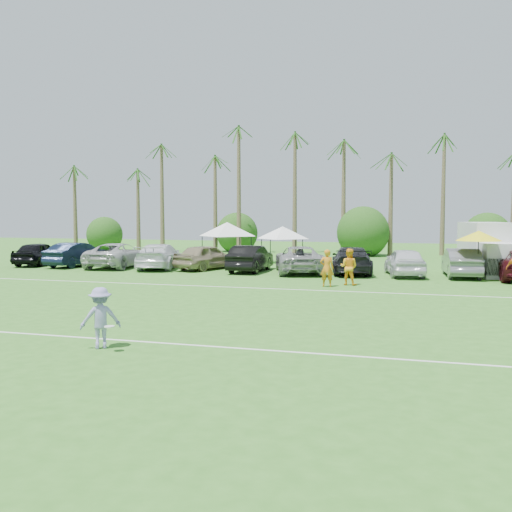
# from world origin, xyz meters

# --- Properties ---
(field_lines) EXTENTS (80.00, 12.10, 0.01)m
(field_lines) POSITION_xyz_m (0.00, 8.00, 0.01)
(field_lines) COLOR white
(field_lines) RESTS_ON ground
(palm_tree_0) EXTENTS (2.40, 2.40, 8.90)m
(palm_tree_0) POSITION_xyz_m (-22.00, 38.00, 7.48)
(palm_tree_0) COLOR brown
(palm_tree_0) RESTS_ON ground
(palm_tree_1) EXTENTS (2.40, 2.40, 9.90)m
(palm_tree_1) POSITION_xyz_m (-17.00, 38.00, 8.35)
(palm_tree_1) COLOR brown
(palm_tree_1) RESTS_ON ground
(palm_tree_2) EXTENTS (2.40, 2.40, 10.90)m
(palm_tree_2) POSITION_xyz_m (-12.00, 38.00, 9.21)
(palm_tree_2) COLOR brown
(palm_tree_2) RESTS_ON ground
(palm_tree_3) EXTENTS (2.40, 2.40, 11.90)m
(palm_tree_3) POSITION_xyz_m (-8.00, 38.00, 10.06)
(palm_tree_3) COLOR brown
(palm_tree_3) RESTS_ON ground
(palm_tree_4) EXTENTS (2.40, 2.40, 8.90)m
(palm_tree_4) POSITION_xyz_m (-4.00, 38.00, 7.48)
(palm_tree_4) COLOR brown
(palm_tree_4) RESTS_ON ground
(palm_tree_5) EXTENTS (2.40, 2.40, 9.90)m
(palm_tree_5) POSITION_xyz_m (0.00, 38.00, 8.35)
(palm_tree_5) COLOR brown
(palm_tree_5) RESTS_ON ground
(palm_tree_6) EXTENTS (2.40, 2.40, 10.90)m
(palm_tree_6) POSITION_xyz_m (4.00, 38.00, 9.21)
(palm_tree_6) COLOR brown
(palm_tree_6) RESTS_ON ground
(palm_tree_7) EXTENTS (2.40, 2.40, 11.90)m
(palm_tree_7) POSITION_xyz_m (8.00, 38.00, 10.06)
(palm_tree_7) COLOR brown
(palm_tree_7) RESTS_ON ground
(palm_tree_8) EXTENTS (2.40, 2.40, 8.90)m
(palm_tree_8) POSITION_xyz_m (13.00, 38.00, 7.48)
(palm_tree_8) COLOR brown
(palm_tree_8) RESTS_ON ground
(bush_tree_0) EXTENTS (4.00, 4.00, 4.00)m
(bush_tree_0) POSITION_xyz_m (-19.00, 39.00, 1.80)
(bush_tree_0) COLOR brown
(bush_tree_0) RESTS_ON ground
(bush_tree_1) EXTENTS (4.00, 4.00, 4.00)m
(bush_tree_1) POSITION_xyz_m (-6.00, 39.00, 1.80)
(bush_tree_1) COLOR brown
(bush_tree_1) RESTS_ON ground
(bush_tree_2) EXTENTS (4.00, 4.00, 4.00)m
(bush_tree_2) POSITION_xyz_m (6.00, 39.00, 1.80)
(bush_tree_2) COLOR brown
(bush_tree_2) RESTS_ON ground
(bush_tree_3) EXTENTS (4.00, 4.00, 4.00)m
(bush_tree_3) POSITION_xyz_m (16.00, 39.00, 1.80)
(bush_tree_3) COLOR brown
(bush_tree_3) RESTS_ON ground
(sideline_player_a) EXTENTS (0.73, 0.54, 1.85)m
(sideline_player_a) POSITION_xyz_m (6.35, 15.51, 0.93)
(sideline_player_a) COLOR orange
(sideline_player_a) RESTS_ON ground
(sideline_player_b) EXTENTS (1.03, 0.88, 1.84)m
(sideline_player_b) POSITION_xyz_m (7.30, 16.47, 0.92)
(sideline_player_b) COLOR #FFA71C
(sideline_player_b) RESTS_ON ground
(box_truck) EXTENTS (3.31, 6.27, 3.07)m
(box_truck) POSITION_xyz_m (14.71, 24.15, 1.64)
(box_truck) COLOR silver
(box_truck) RESTS_ON ground
(canopy_tent_left) EXTENTS (4.30, 4.30, 3.48)m
(canopy_tent_left) POSITION_xyz_m (-2.69, 26.70, 2.98)
(canopy_tent_left) COLOR black
(canopy_tent_left) RESTS_ON ground
(canopy_tent_right) EXTENTS (3.86, 3.86, 3.12)m
(canopy_tent_right) POSITION_xyz_m (1.10, 28.03, 2.67)
(canopy_tent_right) COLOR black
(canopy_tent_right) RESTS_ON ground
(market_umbrella) EXTENTS (2.41, 2.41, 2.69)m
(market_umbrella) POSITION_xyz_m (13.75, 20.51, 2.41)
(market_umbrella) COLOR black
(market_umbrella) RESTS_ON ground
(frisbee_player) EXTENTS (1.22, 1.11, 1.64)m
(frisbee_player) POSITION_xyz_m (2.59, 1.01, 0.82)
(frisbee_player) COLOR #8D89C3
(frisbee_player) RESTS_ON ground
(parked_car_0) EXTENTS (2.67, 5.04, 1.63)m
(parked_car_0) POSITION_xyz_m (-14.92, 21.71, 0.82)
(parked_car_0) COLOR black
(parked_car_0) RESTS_ON ground
(parked_car_1) EXTENTS (2.26, 5.12, 1.63)m
(parked_car_1) POSITION_xyz_m (-11.82, 21.66, 0.82)
(parked_car_1) COLOR black
(parked_car_1) RESTS_ON ground
(parked_car_2) EXTENTS (3.13, 6.06, 1.63)m
(parked_car_2) POSITION_xyz_m (-8.71, 21.77, 0.82)
(parked_car_2) COLOR #B6B6B6
(parked_car_2) RESTS_ON ground
(parked_car_3) EXTENTS (3.31, 5.96, 1.63)m
(parked_car_3) POSITION_xyz_m (-5.61, 21.73, 0.82)
(parked_car_3) COLOR white
(parked_car_3) RESTS_ON ground
(parked_car_4) EXTENTS (3.46, 5.17, 1.63)m
(parked_car_4) POSITION_xyz_m (-2.51, 22.06, 0.82)
(parked_car_4) COLOR tan
(parked_car_4) RESTS_ON ground
(parked_car_5) EXTENTS (1.77, 4.97, 1.63)m
(parked_car_5) POSITION_xyz_m (0.59, 21.59, 0.82)
(parked_car_5) COLOR black
(parked_car_5) RESTS_ON ground
(parked_car_6) EXTENTS (4.26, 6.40, 1.63)m
(parked_car_6) POSITION_xyz_m (3.70, 21.63, 0.82)
(parked_car_6) COLOR #979798
(parked_car_6) RESTS_ON ground
(parked_car_7) EXTENTS (3.13, 5.92, 1.63)m
(parked_car_7) POSITION_xyz_m (6.80, 22.05, 0.82)
(parked_car_7) COLOR black
(parked_car_7) RESTS_ON ground
(parked_car_8) EXTENTS (2.75, 5.06, 1.63)m
(parked_car_8) POSITION_xyz_m (9.90, 21.65, 0.82)
(parked_car_8) COLOR silver
(parked_car_8) RESTS_ON ground
(parked_car_9) EXTENTS (2.05, 5.06, 1.63)m
(parked_car_9) POSITION_xyz_m (13.00, 22.05, 0.82)
(parked_car_9) COLOR slate
(parked_car_9) RESTS_ON ground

